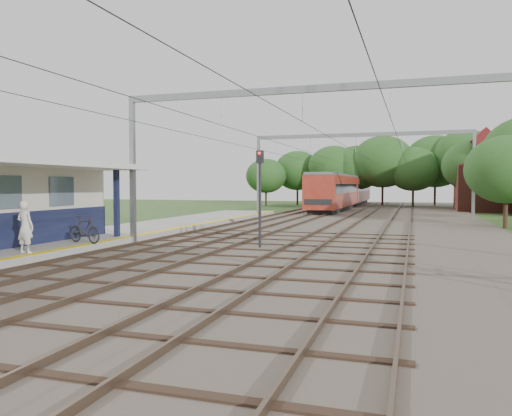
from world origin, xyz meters
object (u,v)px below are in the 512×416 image
at_px(bicycle, 84,230).
at_px(train, 345,190).
at_px(person, 25,227).
at_px(signal_post, 260,188).

relative_size(bicycle, train, 0.05).
bearing_deg(bicycle, person, -167.06).
height_order(bicycle, train, train).
height_order(person, train, train).
bearing_deg(signal_post, train, 96.88).
distance_m(bicycle, train, 45.34).
height_order(bicycle, signal_post, signal_post).
distance_m(bicycle, signal_post, 7.70).
distance_m(person, bicycle, 3.28).
xyz_separation_m(person, bicycle, (0.12, 3.25, -0.38)).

